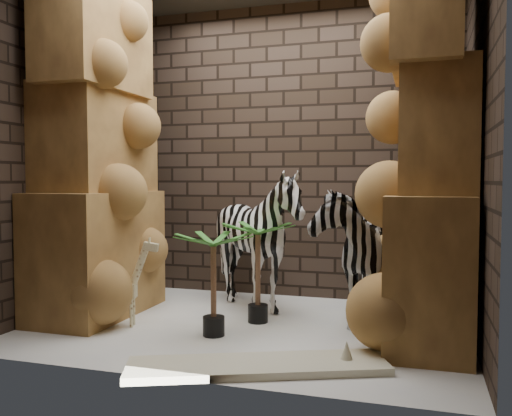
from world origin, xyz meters
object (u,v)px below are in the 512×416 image
(zebra_right, at_px, (351,242))
(zebra_left, at_px, (258,248))
(palm_front, at_px, (258,272))
(palm_back, at_px, (214,284))
(surfboard, at_px, (258,366))
(giraffe_toy, at_px, (120,281))

(zebra_right, height_order, zebra_left, zebra_right)
(palm_front, height_order, palm_back, palm_front)
(zebra_right, distance_m, zebra_left, 0.88)
(zebra_left, xyz_separation_m, surfboard, (0.45, -1.50, -0.56))
(palm_front, height_order, surfboard, palm_front)
(zebra_right, xyz_separation_m, surfboard, (-0.42, -1.39, -0.65))
(surfboard, bearing_deg, palm_front, 84.06)
(palm_back, bearing_deg, giraffe_toy, 177.84)
(palm_back, xyz_separation_m, surfboard, (0.54, -0.62, -0.38))
(giraffe_toy, relative_size, surfboard, 0.46)
(palm_front, bearing_deg, zebra_left, 106.87)
(zebra_left, relative_size, surfboard, 0.78)
(zebra_left, xyz_separation_m, palm_front, (0.12, -0.40, -0.15))
(palm_front, bearing_deg, giraffe_toy, -157.01)
(zebra_left, distance_m, giraffe_toy, 1.27)
(zebra_left, xyz_separation_m, palm_back, (-0.09, -0.87, -0.18))
(palm_front, relative_size, surfboard, 0.52)
(zebra_left, distance_m, palm_front, 0.44)
(zebra_left, relative_size, giraffe_toy, 1.71)
(zebra_left, height_order, palm_front, zebra_left)
(zebra_right, xyz_separation_m, zebra_left, (-0.87, 0.11, -0.09))
(palm_back, height_order, surfboard, palm_back)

